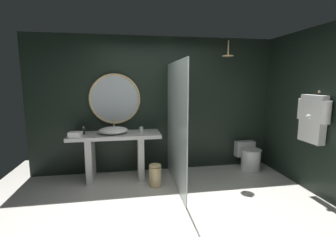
% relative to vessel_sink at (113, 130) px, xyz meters
% --- Properties ---
extents(ground_plane, '(5.76, 5.76, 0.00)m').
position_rel_vessel_sink_xyz_m(ground_plane, '(0.84, -1.51, -0.90)').
color(ground_plane, silver).
extents(back_wall_panel, '(4.80, 0.10, 2.60)m').
position_rel_vessel_sink_xyz_m(back_wall_panel, '(0.84, 0.39, 0.40)').
color(back_wall_panel, black).
rests_on(back_wall_panel, ground_plane).
extents(side_wall_right, '(0.10, 2.47, 2.60)m').
position_rel_vessel_sink_xyz_m(side_wall_right, '(3.19, -0.75, 0.40)').
color(side_wall_right, black).
rests_on(side_wall_right, ground_plane).
extents(vanity_counter, '(1.60, 0.59, 0.84)m').
position_rel_vessel_sink_xyz_m(vanity_counter, '(0.03, 0.02, -0.34)').
color(vanity_counter, silver).
rests_on(vanity_counter, ground_plane).
extents(vessel_sink, '(0.52, 0.43, 0.22)m').
position_rel_vessel_sink_xyz_m(vessel_sink, '(0.00, 0.00, 0.00)').
color(vessel_sink, white).
rests_on(vessel_sink, vanity_counter).
extents(tumbler_cup, '(0.07, 0.07, 0.10)m').
position_rel_vessel_sink_xyz_m(tumbler_cup, '(0.50, 0.05, -0.01)').
color(tumbler_cup, silver).
rests_on(tumbler_cup, vanity_counter).
extents(soap_dispenser, '(0.06, 0.06, 0.14)m').
position_rel_vessel_sink_xyz_m(soap_dispenser, '(-0.52, 0.04, -0.00)').
color(soap_dispenser, '#282D28').
rests_on(soap_dispenser, vanity_counter).
extents(round_wall_mirror, '(0.95, 0.04, 0.95)m').
position_rel_vessel_sink_xyz_m(round_wall_mirror, '(0.03, 0.30, 0.53)').
color(round_wall_mirror, '#D6B77F').
extents(shower_glass_panel, '(0.02, 1.56, 2.08)m').
position_rel_vessel_sink_xyz_m(shower_glass_panel, '(1.04, -0.44, 0.14)').
color(shower_glass_panel, silver).
rests_on(shower_glass_panel, ground_plane).
extents(rain_shower_head, '(0.21, 0.21, 0.29)m').
position_rel_vessel_sink_xyz_m(rain_shower_head, '(2.10, 0.00, 1.34)').
color(rain_shower_head, '#D6B77F').
extents(hanging_bathrobe, '(0.20, 0.61, 0.80)m').
position_rel_vessel_sink_xyz_m(hanging_bathrobe, '(3.05, -1.07, 0.32)').
color(hanging_bathrobe, '#D6B77F').
extents(toilet, '(0.40, 0.56, 0.53)m').
position_rel_vessel_sink_xyz_m(toilet, '(2.65, 0.04, -0.64)').
color(toilet, white).
rests_on(toilet, ground_plane).
extents(waste_bin, '(0.21, 0.21, 0.39)m').
position_rel_vessel_sink_xyz_m(waste_bin, '(0.69, -0.43, -0.70)').
color(waste_bin, '#D6B77F').
rests_on(waste_bin, ground_plane).
extents(folded_hand_towel, '(0.22, 0.18, 0.09)m').
position_rel_vessel_sink_xyz_m(folded_hand_towel, '(-0.61, -0.18, -0.02)').
color(folded_hand_towel, white).
rests_on(folded_hand_towel, vanity_counter).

